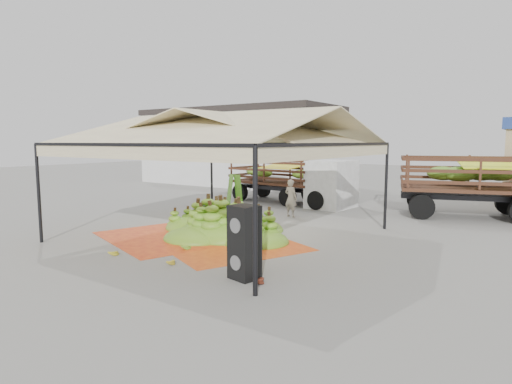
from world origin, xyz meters
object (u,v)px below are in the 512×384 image
Objects in this scene: speaker_stack at (244,242)px; vendor at (291,198)px; banana_heap at (224,218)px; truck_left at (295,176)px; truck_right at (509,180)px.

speaker_stack reaches higher than vendor.
speaker_stack is (3.20, -3.23, 0.26)m from banana_heap.
truck_left is (-1.69, 7.62, 0.78)m from banana_heap.
vendor is at bearing -165.40° from truck_right.
truck_right is at bearing 12.62° from truck_left.
banana_heap is 7.85m from truck_left.
speaker_stack is 11.92m from truck_left.
truck_right is (7.30, 4.52, 0.80)m from vendor.
speaker_stack is 12.72m from truck_right.
vendor is (0.05, 4.26, 0.20)m from banana_heap.
vendor is at bearing 124.50° from speaker_stack.
vendor is (-3.15, 7.49, -0.06)m from speaker_stack.
vendor is 0.20× the size of truck_right.
truck_left is at bearing 170.13° from truck_right.
truck_right reaches higher than vendor.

